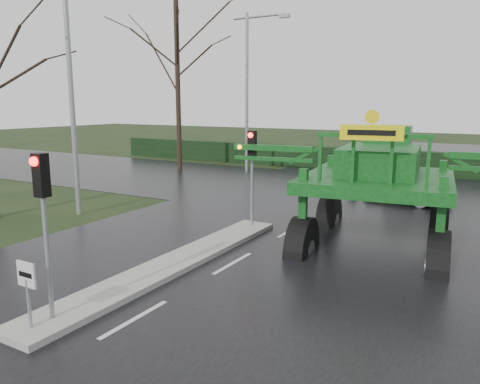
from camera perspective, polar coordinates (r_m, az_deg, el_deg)
The scene contains 13 objects.
ground at distance 10.37m, azimuth -12.70°, elevation -14.98°, with size 140.00×140.00×0.00m, color black.
road_main at distance 18.53m, azimuth 8.71°, elevation -3.27°, with size 14.00×80.00×0.02m, color black.
road_cross at distance 24.09m, azimuth 13.93°, elevation -0.20°, with size 80.00×12.00×0.02m, color black.
median_island at distance 13.23m, azimuth -8.03°, elevation -8.65°, with size 1.20×10.00×0.16m, color gray.
hedge_row at distance 31.67m, azimuth 18.07°, elevation 3.52°, with size 44.00×0.90×1.50m, color black.
keep_left_sign at distance 9.99m, azimuth -24.52°, elevation -10.18°, with size 0.50×0.07×1.35m.
traffic_signal_near at distance 9.85m, azimuth -22.90°, elevation -1.04°, with size 0.26×0.33×3.52m.
traffic_signal_mid at distance 16.35m, azimuth 1.47°, elevation 4.20°, with size 0.26×0.33×3.52m.
street_light_left_near at distance 19.51m, azimuth -19.49°, elevation 14.68°, with size 3.85×0.30×10.00m.
street_light_left_far at distance 30.57m, azimuth 1.36°, elevation 13.64°, with size 3.85×0.30×10.00m.
tree_left_far at distance 31.32m, azimuth -7.66°, elevation 15.61°, with size 7.70×7.70×13.26m.
crop_sprayer at distance 14.24m, azimuth 8.06°, elevation 2.89°, with size 9.53×6.46×5.36m.
white_sedan at distance 22.60m, azimuth 18.47°, elevation -1.17°, with size 1.58×4.54×1.49m, color white.
Camera 1 is at (6.46, -6.78, 4.46)m, focal length 35.00 mm.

